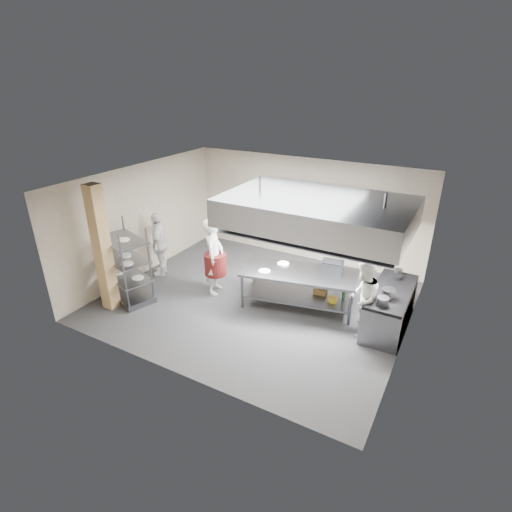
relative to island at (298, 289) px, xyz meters
The scene contains 23 objects.
floor 1.14m from the island, 163.26° to the right, with size 7.00×7.00×0.00m, color #333335.
ceiling 2.75m from the island, 163.26° to the right, with size 7.00×7.00×0.00m, color silver.
wall_back 3.06m from the island, 110.33° to the left, with size 7.00×7.00×0.00m, color tan.
wall_left 4.63m from the island, behind, with size 6.00×6.00×0.00m, color tan.
wall_right 2.73m from the island, ahead, with size 6.00×6.00×0.00m, color tan.
column 4.60m from the island, 150.56° to the right, with size 0.30×0.30×3.00m, color tan.
exhaust_hood 1.97m from the island, 18.30° to the left, with size 4.00×2.50×0.60m, color gray.
hood_strip_a 1.74m from the island, behind, with size 1.60×0.12×0.04m, color white.
hood_strip_b 2.02m from the island, ahead, with size 1.60×0.12×0.04m, color white.
wall_shelf 2.86m from the island, 72.51° to the left, with size 1.50×0.28×0.04m, color gray.
island is the anchor object (origin of this frame).
island_worktop 0.42m from the island, ahead, with size 2.66×1.11×0.06m, color gray.
island_undershelf 0.16m from the island, 90.00° to the left, with size 2.45×1.00×0.04m, color slate.
pass_rack 4.19m from the island, 156.12° to the right, with size 1.29×0.75×1.93m, color slate, non-canonical shape.
cooking_range 2.09m from the island, ahead, with size 0.80×2.00×0.84m, color slate.
range_top 2.13m from the island, ahead, with size 0.78×1.96×0.06m, color black.
chef_head 2.23m from the island, behind, with size 0.71×0.47×1.96m, color silver.
chef_line 1.69m from the island, 12.69° to the right, with size 0.82×0.64×1.69m, color silver.
chef_plating 4.03m from the island, behind, with size 1.05×0.44×1.79m, color white.
griddle 0.96m from the island, 29.69° to the left, with size 0.50×0.39×0.24m, color slate.
wicker_basket 0.54m from the island, 29.65° to the left, with size 0.31×0.21×0.14m, color #95653B.
stockpot 2.13m from the island, ahead, with size 0.28×0.28×0.19m, color gray.
plate_stack 4.16m from the island, 156.12° to the right, with size 0.28×0.28×0.05m, color white.
Camera 1 is at (4.14, -7.43, 5.11)m, focal length 28.00 mm.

